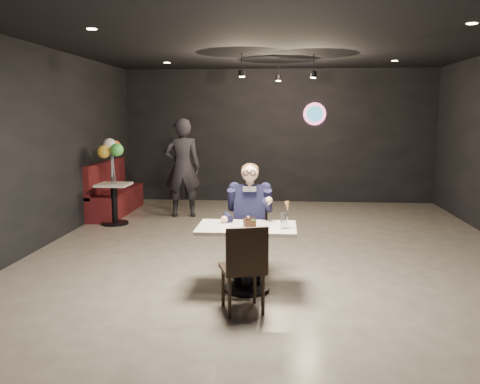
# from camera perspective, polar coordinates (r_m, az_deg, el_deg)

# --- Properties ---
(floor) EXTENTS (9.00, 9.00, 0.00)m
(floor) POSITION_cam_1_polar(r_m,az_deg,el_deg) (7.39, 3.92, -6.90)
(floor) COLOR gray
(floor) RESTS_ON ground
(wall_sign) EXTENTS (0.50, 0.06, 0.50)m
(wall_sign) POSITION_cam_1_polar(r_m,az_deg,el_deg) (11.61, 8.38, 8.67)
(wall_sign) COLOR pink
(wall_sign) RESTS_ON floor
(pendant_lights) EXTENTS (1.40, 1.20, 0.36)m
(pendant_lights) POSITION_cam_1_polar(r_m,az_deg,el_deg) (9.17, 4.32, 14.27)
(pendant_lights) COLOR black
(pendant_lights) RESTS_ON floor
(main_table) EXTENTS (1.10, 0.70, 0.75)m
(main_table) POSITION_cam_1_polar(r_m,az_deg,el_deg) (5.78, 0.76, -7.46)
(main_table) COLOR white
(main_table) RESTS_ON floor
(chair_far) EXTENTS (0.42, 0.46, 0.92)m
(chair_far) POSITION_cam_1_polar(r_m,az_deg,el_deg) (6.29, 1.12, -5.33)
(chair_far) COLOR black
(chair_far) RESTS_ON floor
(chair_near) EXTENTS (0.54, 0.56, 0.92)m
(chair_near) POSITION_cam_1_polar(r_m,az_deg,el_deg) (5.19, 0.29, -8.39)
(chair_near) COLOR black
(chair_near) RESTS_ON floor
(seated_man) EXTENTS (0.60, 0.80, 1.44)m
(seated_man) POSITION_cam_1_polar(r_m,az_deg,el_deg) (6.23, 1.12, -3.01)
(seated_man) COLOR black
(seated_man) RESTS_ON floor
(dessert_plate) EXTENTS (0.20, 0.20, 0.01)m
(dessert_plate) POSITION_cam_1_polar(r_m,az_deg,el_deg) (5.63, 1.10, -3.92)
(dessert_plate) COLOR white
(dessert_plate) RESTS_ON main_table
(cake_slice) EXTENTS (0.15, 0.14, 0.09)m
(cake_slice) POSITION_cam_1_polar(r_m,az_deg,el_deg) (5.61, 1.10, -3.45)
(cake_slice) COLOR black
(cake_slice) RESTS_ON dessert_plate
(mint_leaf) EXTENTS (0.06, 0.04, 0.01)m
(mint_leaf) POSITION_cam_1_polar(r_m,az_deg,el_deg) (5.56, 1.44, -3.16)
(mint_leaf) COLOR #297E3C
(mint_leaf) RESTS_ON cake_slice
(sundae_glass) EXTENTS (0.08, 0.08, 0.17)m
(sundae_glass) POSITION_cam_1_polar(r_m,az_deg,el_deg) (5.59, 4.96, -3.20)
(sundae_glass) COLOR silver
(sundae_glass) RESTS_ON main_table
(wafer_cone) EXTENTS (0.07, 0.07, 0.12)m
(wafer_cone) POSITION_cam_1_polar(r_m,az_deg,el_deg) (5.58, 5.36, -1.63)
(wafer_cone) COLOR tan
(wafer_cone) RESTS_ON sundae_glass
(booth_bench) EXTENTS (0.53, 2.11, 1.06)m
(booth_bench) POSITION_cam_1_polar(r_m,az_deg,el_deg) (10.52, -13.78, 0.48)
(booth_bench) COLOR #470F11
(booth_bench) RESTS_ON floor
(side_table) EXTENTS (0.56, 0.56, 0.70)m
(side_table) POSITION_cam_1_polar(r_m,az_deg,el_deg) (9.52, -13.93, -1.44)
(side_table) COLOR white
(side_table) RESTS_ON floor
(balloon_vase) EXTENTS (0.10, 0.10, 0.15)m
(balloon_vase) POSITION_cam_1_polar(r_m,az_deg,el_deg) (9.45, -14.03, 1.37)
(balloon_vase) COLOR silver
(balloon_vase) RESTS_ON side_table
(balloon_bunch) EXTENTS (0.43, 0.43, 0.70)m
(balloon_bunch) POSITION_cam_1_polar(r_m,az_deg,el_deg) (9.41, -14.13, 3.96)
(balloon_bunch) COLOR yellow
(balloon_bunch) RESTS_ON balloon_vase
(passerby) EXTENTS (0.76, 0.57, 1.92)m
(passerby) POSITION_cam_1_polar(r_m,az_deg,el_deg) (9.94, -6.48, 2.71)
(passerby) COLOR black
(passerby) RESTS_ON floor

